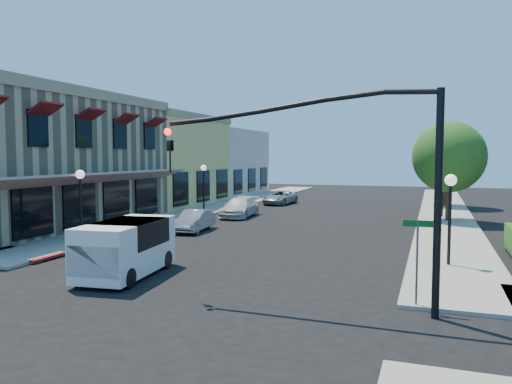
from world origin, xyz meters
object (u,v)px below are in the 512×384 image
(street_name_sign, at_px, (417,249))
(parked_car_c, at_px, (240,207))
(lamppost_left_near, at_px, (80,187))
(lamppost_right_far, at_px, (443,178))
(lamppost_right_near, at_px, (450,196))
(white_van, at_px, (126,245))
(parked_car_a, at_px, (136,228))
(parked_car_d, at_px, (280,197))
(street_tree_a, at_px, (449,157))
(parked_car_b, at_px, (194,221))
(signal_mast_arm, at_px, (355,162))
(lamppost_left_far, at_px, (204,176))
(street_tree_b, at_px, (446,152))

(street_name_sign, bearing_deg, parked_car_c, 124.64)
(lamppost_left_near, distance_m, lamppost_right_far, 23.35)
(street_name_sign, bearing_deg, lamppost_right_near, 80.22)
(lamppost_left_near, relative_size, lamppost_right_near, 1.00)
(lamppost_left_near, bearing_deg, white_van, -40.67)
(parked_car_c, bearing_deg, lamppost_right_near, -45.88)
(lamppost_right_far, bearing_deg, parked_car_a, -135.01)
(white_van, bearing_deg, parked_car_a, 120.38)
(street_name_sign, distance_m, parked_car_d, 30.16)
(street_tree_a, relative_size, white_van, 1.42)
(parked_car_d, bearing_deg, street_tree_a, -23.27)
(street_tree_a, xyz_separation_m, lamppost_right_far, (-0.30, 2.00, -1.46))
(parked_car_b, xyz_separation_m, parked_car_d, (0.00, 16.71, -0.01))
(lamppost_left_near, bearing_deg, street_tree_a, 38.98)
(signal_mast_arm, distance_m, lamppost_left_far, 25.07)
(parked_car_d, bearing_deg, parked_car_a, -87.64)
(street_tree_a, relative_size, lamppost_left_near, 1.82)
(street_tree_b, height_order, lamppost_right_far, street_tree_b)
(lamppost_right_near, xyz_separation_m, parked_car_c, (-13.30, 12.00, -2.07))
(street_name_sign, height_order, lamppost_left_near, lamppost_left_near)
(lamppost_right_far, relative_size, white_van, 0.78)
(parked_car_a, bearing_deg, lamppost_right_near, -5.89)
(signal_mast_arm, bearing_deg, lamppost_right_near, 67.88)
(signal_mast_arm, xyz_separation_m, lamppost_left_far, (-14.36, 20.50, -1.35))
(lamppost_left_far, xyz_separation_m, parked_car_b, (3.70, -9.00, -2.13))
(street_name_sign, height_order, parked_car_a, street_name_sign)
(lamppost_left_far, xyz_separation_m, lamppost_right_near, (17.00, -14.00, 0.00))
(street_tree_a, relative_size, parked_car_d, 1.52)
(street_tree_a, bearing_deg, lamppost_left_far, 180.00)
(street_tree_b, distance_m, parked_car_a, 27.48)
(street_tree_a, relative_size, parked_car_b, 1.76)
(street_tree_b, relative_size, lamppost_right_near, 1.97)
(lamppost_right_far, bearing_deg, parked_car_b, -140.41)
(street_tree_a, relative_size, parked_car_a, 1.73)
(lamppost_right_far, xyz_separation_m, parked_car_d, (-13.30, 5.71, -2.14))
(street_name_sign, distance_m, lamppost_left_far, 25.48)
(lamppost_right_near, bearing_deg, signal_mast_arm, -112.12)
(parked_car_c, bearing_deg, signal_mast_arm, -63.89)
(street_tree_a, height_order, lamppost_right_far, street_tree_a)
(signal_mast_arm, relative_size, lamppost_left_near, 2.24)
(parked_car_a, bearing_deg, street_name_sign, -28.22)
(lamppost_right_near, relative_size, parked_car_b, 0.97)
(lamppost_left_far, height_order, lamppost_right_near, same)
(street_tree_a, bearing_deg, street_tree_b, 90.00)
(lamppost_left_near, bearing_deg, lamppost_right_near, 0.00)
(street_name_sign, xyz_separation_m, parked_car_d, (-12.30, 27.51, -1.10))
(parked_car_a, height_order, parked_car_d, parked_car_a)
(signal_mast_arm, bearing_deg, parked_car_a, 147.07)
(street_tree_a, distance_m, lamppost_right_far, 2.49)
(white_van, bearing_deg, lamppost_left_far, 107.74)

